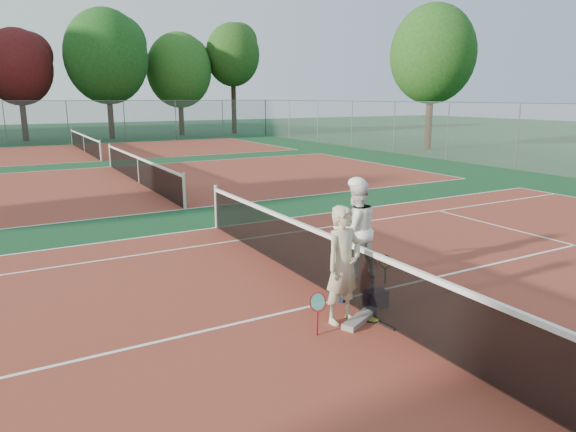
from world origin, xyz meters
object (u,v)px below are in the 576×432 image
at_px(net_main, 343,270).
at_px(racket_red, 317,313).
at_px(water_bottle, 372,292).
at_px(player_a, 343,265).
at_px(racket_spare, 371,319).
at_px(sports_bag_navy, 339,290).
at_px(sports_bag_purple, 376,299).
at_px(player_b, 355,230).
at_px(racket_black_held, 385,270).

distance_m(net_main, racket_red, 1.33).
xyz_separation_m(net_main, water_bottle, (0.39, -0.28, -0.36)).
height_order(player_a, racket_spare, player_a).
bearing_deg(sports_bag_navy, player_a, -121.86).
bearing_deg(sports_bag_purple, player_a, -167.97).
relative_size(player_b, sports_bag_purple, 5.34).
relative_size(sports_bag_purple, water_bottle, 1.13).
relative_size(sports_bag_navy, water_bottle, 1.23).
height_order(racket_black_held, racket_spare, racket_black_held).
relative_size(net_main, player_a, 6.26).
relative_size(net_main, water_bottle, 36.60).
bearing_deg(racket_red, racket_spare, -55.58).
distance_m(player_a, sports_bag_navy, 1.15).
bearing_deg(racket_black_held, racket_red, -18.40).
height_order(racket_red, sports_bag_navy, racket_red).
bearing_deg(sports_bag_navy, sports_bag_purple, -62.95).
bearing_deg(player_a, racket_black_held, 19.09).
distance_m(racket_black_held, water_bottle, 0.76).
distance_m(net_main, sports_bag_purple, 0.70).
relative_size(player_a, sports_bag_navy, 4.74).
relative_size(player_a, racket_red, 2.95).
relative_size(racket_red, sports_bag_purple, 1.76).
xyz_separation_m(player_b, water_bottle, (-0.45, -1.08, -0.75)).
bearing_deg(player_b, net_main, 47.94).
xyz_separation_m(player_b, racket_black_held, (0.17, -0.66, -0.61)).
relative_size(net_main, player_b, 6.08).
bearing_deg(water_bottle, sports_bag_navy, 139.49).
distance_m(sports_bag_navy, sports_bag_purple, 0.66).
xyz_separation_m(player_a, racket_black_held, (1.50, 0.82, -0.59)).
distance_m(player_a, player_b, 1.99).
bearing_deg(racket_red, player_a, -37.95).
xyz_separation_m(player_a, racket_spare, (0.40, -0.18, -0.86)).
bearing_deg(net_main, sports_bag_purple, -61.65).
bearing_deg(sports_bag_navy, water_bottle, -40.51).
bearing_deg(player_a, racket_red, -174.60).
height_order(player_a, racket_red, player_a).
xyz_separation_m(racket_red, water_bottle, (1.41, 0.54, -0.15)).
bearing_deg(water_bottle, sports_bag_purple, -114.94).
bearing_deg(player_a, racket_spare, -34.22).
relative_size(racket_black_held, racket_spare, 0.97).
bearing_deg(racket_red, sports_bag_navy, -11.11).
xyz_separation_m(net_main, sports_bag_purple, (0.28, -0.52, -0.37)).
height_order(racket_red, racket_spare, racket_red).
height_order(player_b, racket_red, player_b).
bearing_deg(sports_bag_purple, racket_red, -166.72).
distance_m(sports_bag_navy, water_bottle, 0.54).
distance_m(player_b, water_bottle, 1.39).
xyz_separation_m(net_main, player_a, (-0.49, -0.69, 0.37)).
height_order(sports_bag_purple, water_bottle, water_bottle).
distance_m(player_b, racket_spare, 2.10).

